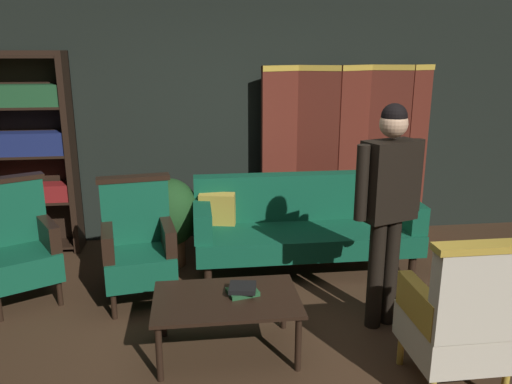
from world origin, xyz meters
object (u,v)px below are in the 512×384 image
at_px(book_black_cloth, 243,288).
at_px(coffee_table, 227,304).
at_px(armchair_gilt_accent, 461,319).
at_px(standing_figure, 388,197).
at_px(book_green_cloth, 243,292).
at_px(armchair_wing_left, 138,245).
at_px(folding_screen, 353,149).
at_px(potted_plant, 169,216).
at_px(bookshelf, 28,149).
at_px(velvet_couch, 304,222).
at_px(armchair_wing_right, 17,245).

bearing_deg(book_black_cloth, coffee_table, -159.99).
bearing_deg(armchair_gilt_accent, coffee_table, 157.15).
distance_m(standing_figure, book_green_cloth, 1.25).
relative_size(armchair_wing_left, standing_figure, 0.61).
bearing_deg(folding_screen, potted_plant, -161.48).
height_order(standing_figure, potted_plant, standing_figure).
bearing_deg(folding_screen, book_green_cloth, -123.30).
distance_m(bookshelf, velvet_couch, 2.87).
bearing_deg(bookshelf, book_green_cloth, -47.09).
relative_size(armchair_gilt_accent, book_black_cloth, 5.65).
relative_size(velvet_couch, armchair_wing_right, 2.04).
height_order(bookshelf, armchair_wing_right, bookshelf).
xyz_separation_m(armchair_gilt_accent, armchair_wing_left, (-2.06, 1.48, 0.00)).
bearing_deg(book_green_cloth, coffee_table, -159.99).
bearing_deg(velvet_couch, potted_plant, 172.03).
height_order(folding_screen, armchair_gilt_accent, folding_screen).
relative_size(folding_screen, velvet_couch, 1.01).
bearing_deg(potted_plant, velvet_couch, -7.97).
relative_size(folding_screen, armchair_wing_left, 2.05).
bearing_deg(book_black_cloth, folding_screen, 56.70).
distance_m(armchair_gilt_accent, book_green_cloth, 1.41).
xyz_separation_m(folding_screen, bookshelf, (-3.43, -0.12, 0.10)).
height_order(velvet_couch, standing_figure, standing_figure).
height_order(folding_screen, armchair_wing_left, folding_screen).
distance_m(coffee_table, potted_plant, 1.66).
bearing_deg(folding_screen, book_black_cloth, -123.30).
bearing_deg(bookshelf, armchair_wing_right, -81.26).
height_order(velvet_couch, armchair_wing_right, armchair_wing_right).
bearing_deg(book_green_cloth, armchair_gilt_accent, -26.26).
bearing_deg(coffee_table, book_black_cloth, 20.01).
distance_m(bookshelf, armchair_gilt_accent, 4.28).
relative_size(armchair_wing_left, book_green_cloth, 5.12).
bearing_deg(armchair_wing_right, potted_plant, 25.44).
relative_size(book_green_cloth, book_black_cloth, 1.10).
height_order(armchair_wing_left, book_black_cloth, armchair_wing_left).
relative_size(armchair_gilt_accent, armchair_wing_right, 1.00).
bearing_deg(armchair_wing_left, coffee_table, -53.27).
bearing_deg(potted_plant, book_green_cloth, -70.23).
bearing_deg(armchair_gilt_accent, armchair_wing_right, 152.46).
height_order(velvet_couch, potted_plant, velvet_couch).
relative_size(folding_screen, armchair_gilt_accent, 2.05).
xyz_separation_m(velvet_couch, standing_figure, (0.35, -1.17, 0.57)).
relative_size(velvet_couch, armchair_wing_left, 2.04).
bearing_deg(potted_plant, armchair_wing_left, -108.29).
xyz_separation_m(bookshelf, velvet_couch, (2.70, -0.74, -0.63)).
bearing_deg(book_green_cloth, armchair_wing_left, 132.56).
xyz_separation_m(potted_plant, book_green_cloth, (0.56, -1.55, -0.07)).
height_order(folding_screen, standing_figure, folding_screen).
relative_size(coffee_table, armchair_wing_left, 0.96).
relative_size(coffee_table, potted_plant, 1.14).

